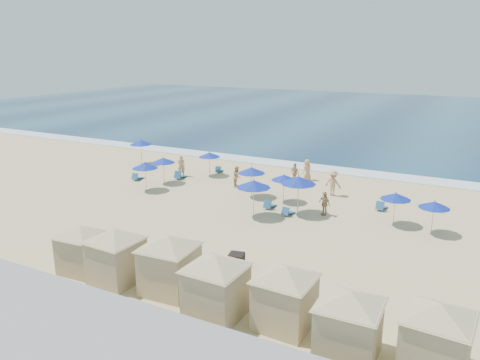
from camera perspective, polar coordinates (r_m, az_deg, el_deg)
name	(u,v)px	position (r m, az deg, el deg)	size (l,w,h in m)	color
ground	(228,220)	(29.73, -1.46, -4.89)	(160.00, 160.00, 0.00)	#CDB882
ocean	(392,115)	(81.11, 18.00, 7.49)	(160.00, 80.00, 0.06)	#0D2C4B
surf_line	(310,167)	(43.31, 8.58, 1.58)	(160.00, 2.50, 0.08)	white
seawall	(57,313)	(19.93, -21.43, -14.88)	(160.00, 6.10, 1.22)	gray
trash_bin	(236,261)	(23.41, -0.45, -9.80)	(0.73, 0.73, 0.73)	black
cabana_0	(82,243)	(23.85, -18.72, -7.26)	(4.09, 4.09, 2.57)	tan
cabana_1	(115,249)	(22.37, -14.94, -8.12)	(4.48, 4.48, 2.81)	tan
cabana_2	(169,257)	(20.95, -8.62, -9.25)	(4.62, 4.62, 2.91)	tan
cabana_3	(216,278)	(19.00, -2.98, -11.86)	(4.58, 4.58, 2.88)	tan
cabana_4	(285,289)	(18.41, 5.53, -13.07)	(4.43, 4.43, 2.78)	tan
cabana_5	(349,316)	(17.13, 13.19, -15.81)	(4.43, 4.43, 2.78)	tan
cabana_6	(437,329)	(17.25, 22.92, -16.41)	(4.47, 4.47, 2.81)	tan
umbrella_0	(141,142)	(44.78, -12.00, 4.52)	(2.09, 2.09, 2.38)	#A5A8AD
umbrella_1	(145,166)	(36.10, -11.51, 1.73)	(1.97, 1.97, 2.25)	#A5A8AD
umbrella_2	(163,160)	(37.88, -9.33, 2.40)	(1.91, 1.91, 2.18)	#A5A8AD
umbrella_3	(209,155)	(39.74, -3.75, 3.10)	(1.85, 1.85, 2.11)	#A5A8AD
umbrella_4	(252,170)	(33.79, 1.42, 1.19)	(2.02, 2.02, 2.30)	#A5A8AD
umbrella_5	(254,184)	(29.67, 1.68, -0.49)	(2.21, 2.21, 2.52)	#A5A8AD
umbrella_6	(284,177)	(32.82, 5.39, 0.31)	(1.82, 1.82, 2.07)	#A5A8AD
umbrella_7	(298,180)	(30.34, 7.14, -0.02)	(2.33, 2.33, 2.65)	#A5A8AD
umbrella_8	(396,196)	(29.85, 18.44, -1.89)	(1.87, 1.87, 2.13)	#A5A8AD
umbrella_9	(434,205)	(29.22, 22.61, -2.80)	(1.81, 1.81, 2.06)	#A5A8AD
beach_chair_0	(137,177)	(39.58, -12.44, 0.32)	(0.65, 1.24, 0.65)	#245784
beach_chair_1	(180,176)	(39.37, -7.34, 0.53)	(0.72, 1.39, 0.74)	#245784
beach_chair_2	(219,170)	(41.11, -2.58, 1.23)	(0.78, 1.21, 0.62)	#245784
beach_chair_3	(269,205)	(31.87, 3.60, -3.05)	(0.55, 1.21, 0.66)	#245784
beach_chair_4	(288,212)	(30.65, 5.81, -3.91)	(0.63, 1.17, 0.61)	#245784
beach_chair_5	(381,207)	(32.88, 16.83, -3.12)	(0.66, 1.26, 0.67)	#245784
beachgoer_0	(181,166)	(40.01, -7.19, 1.73)	(0.66, 0.43, 1.80)	tan
beachgoer_1	(237,176)	(36.67, -0.35, 0.44)	(0.79, 0.62, 1.63)	tan
beachgoer_2	(324,203)	(30.81, 10.24, -2.83)	(0.93, 0.39, 1.60)	tan
beachgoer_3	(333,183)	(35.00, 11.29, -0.38)	(1.23, 0.70, 1.90)	tan
beachgoer_4	(307,170)	(38.84, 8.20, 1.24)	(0.86, 0.56, 1.76)	tan
beachgoer_5	(295,173)	(38.24, 6.71, 0.91)	(0.91, 0.38, 1.56)	tan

